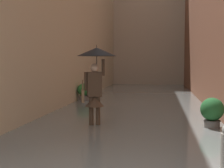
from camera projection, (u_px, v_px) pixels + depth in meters
name	position (u px, v px, depth m)	size (l,w,h in m)	color
ground_plane	(138.00, 104.00, 13.14)	(60.00, 60.00, 0.00)	slate
flood_water	(138.00, 103.00, 13.14)	(6.05, 26.95, 0.11)	slate
building_facade_far	(149.00, 6.00, 23.94)	(8.85, 1.80, 12.10)	tan
person_wading	(96.00, 70.00, 8.21)	(1.04, 1.04, 2.22)	#2D2319
potted_plant_near_right	(84.00, 92.00, 13.57)	(0.61, 0.61, 0.85)	#66605B
potted_plant_far_left	(212.00, 112.00, 7.95)	(0.59, 0.59, 0.87)	#66605B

